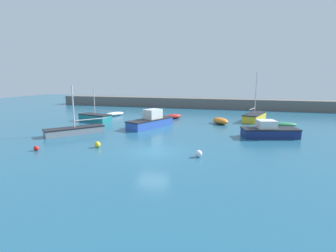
{
  "coord_description": "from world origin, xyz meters",
  "views": [
    {
      "loc": [
        6.47,
        -18.9,
        5.75
      ],
      "look_at": [
        -0.7,
        6.98,
        0.79
      ],
      "focal_mm": 28.0,
      "sensor_mm": 36.0,
      "label": 1
    }
  ],
  "objects_px": {
    "dinghy_near_pier": "(174,116)",
    "mooring_buoy_red": "(36,148)",
    "sailboat_tall_mast": "(254,117)",
    "motorboat_grey_hull": "(269,131)",
    "sailboat_short_mast": "(95,118)",
    "mooring_buoy_yellow": "(97,145)",
    "rowboat_white_midwater": "(282,125)",
    "mooring_buoy_white": "(199,154)",
    "sailboat_twin_hulled": "(75,130)",
    "open_tender_yellow": "(220,121)",
    "rowboat_blue_near": "(115,114)",
    "motorboat_with_cabin": "(151,121)"
  },
  "relations": [
    {
      "from": "open_tender_yellow",
      "to": "mooring_buoy_white",
      "type": "relative_size",
      "value": 5.81
    },
    {
      "from": "rowboat_blue_near",
      "to": "mooring_buoy_yellow",
      "type": "xyz_separation_m",
      "value": [
        7.19,
        -17.29,
        -0.03
      ]
    },
    {
      "from": "sailboat_tall_mast",
      "to": "motorboat_grey_hull",
      "type": "relative_size",
      "value": 1.15
    },
    {
      "from": "sailboat_short_mast",
      "to": "motorboat_grey_hull",
      "type": "xyz_separation_m",
      "value": [
        21.53,
        -4.05,
        0.11
      ]
    },
    {
      "from": "dinghy_near_pier",
      "to": "rowboat_blue_near",
      "type": "height_order",
      "value": "dinghy_near_pier"
    },
    {
      "from": "open_tender_yellow",
      "to": "rowboat_white_midwater",
      "type": "bearing_deg",
      "value": -129.92
    },
    {
      "from": "sailboat_tall_mast",
      "to": "sailboat_short_mast",
      "type": "distance_m",
      "value": 21.54
    },
    {
      "from": "rowboat_blue_near",
      "to": "mooring_buoy_yellow",
      "type": "bearing_deg",
      "value": 49.62
    },
    {
      "from": "dinghy_near_pier",
      "to": "mooring_buoy_red",
      "type": "distance_m",
      "value": 20.21
    },
    {
      "from": "motorboat_grey_hull",
      "to": "rowboat_blue_near",
      "type": "relative_size",
      "value": 1.61
    },
    {
      "from": "motorboat_grey_hull",
      "to": "dinghy_near_pier",
      "type": "distance_m",
      "value": 15.0
    },
    {
      "from": "sailboat_short_mast",
      "to": "mooring_buoy_white",
      "type": "height_order",
      "value": "sailboat_short_mast"
    },
    {
      "from": "sailboat_twin_hulled",
      "to": "sailboat_short_mast",
      "type": "bearing_deg",
      "value": -123.76
    },
    {
      "from": "sailboat_tall_mast",
      "to": "rowboat_white_midwater",
      "type": "relative_size",
      "value": 1.77
    },
    {
      "from": "sailboat_tall_mast",
      "to": "motorboat_grey_hull",
      "type": "xyz_separation_m",
      "value": [
        0.91,
        -10.27,
        0.08
      ]
    },
    {
      "from": "rowboat_blue_near",
      "to": "mooring_buoy_white",
      "type": "relative_size",
      "value": 6.8
    },
    {
      "from": "rowboat_blue_near",
      "to": "open_tender_yellow",
      "type": "bearing_deg",
      "value": 106.68
    },
    {
      "from": "dinghy_near_pier",
      "to": "motorboat_with_cabin",
      "type": "xyz_separation_m",
      "value": [
        -1.0,
        -7.02,
        0.39
      ]
    },
    {
      "from": "sailboat_short_mast",
      "to": "open_tender_yellow",
      "type": "relative_size",
      "value": 1.72
    },
    {
      "from": "rowboat_white_midwater",
      "to": "mooring_buoy_red",
      "type": "relative_size",
      "value": 9.22
    },
    {
      "from": "sailboat_short_mast",
      "to": "mooring_buoy_yellow",
      "type": "height_order",
      "value": "sailboat_short_mast"
    },
    {
      "from": "rowboat_white_midwater",
      "to": "mooring_buoy_white",
      "type": "relative_size",
      "value": 7.11
    },
    {
      "from": "dinghy_near_pier",
      "to": "open_tender_yellow",
      "type": "distance_m",
      "value": 7.26
    },
    {
      "from": "sailboat_tall_mast",
      "to": "mooring_buoy_red",
      "type": "height_order",
      "value": "sailboat_tall_mast"
    },
    {
      "from": "open_tender_yellow",
      "to": "mooring_buoy_red",
      "type": "distance_m",
      "value": 21.16
    },
    {
      "from": "dinghy_near_pier",
      "to": "mooring_buoy_red",
      "type": "relative_size",
      "value": 6.28
    },
    {
      "from": "sailboat_twin_hulled",
      "to": "open_tender_yellow",
      "type": "height_order",
      "value": "sailboat_twin_hulled"
    },
    {
      "from": "sailboat_short_mast",
      "to": "rowboat_blue_near",
      "type": "xyz_separation_m",
      "value": [
        0.14,
        5.36,
        -0.21
      ]
    },
    {
      "from": "sailboat_tall_mast",
      "to": "mooring_buoy_yellow",
      "type": "height_order",
      "value": "sailboat_tall_mast"
    },
    {
      "from": "sailboat_short_mast",
      "to": "mooring_buoy_yellow",
      "type": "relative_size",
      "value": 10.28
    },
    {
      "from": "mooring_buoy_white",
      "to": "sailboat_tall_mast",
      "type": "bearing_deg",
      "value": 75.77
    },
    {
      "from": "rowboat_blue_near",
      "to": "sailboat_tall_mast",
      "type": "bearing_deg",
      "value": 119.46
    },
    {
      "from": "sailboat_tall_mast",
      "to": "motorboat_with_cabin",
      "type": "xyz_separation_m",
      "value": [
        -12.02,
        -8.21,
        0.19
      ]
    },
    {
      "from": "sailboat_tall_mast",
      "to": "sailboat_twin_hulled",
      "type": "xyz_separation_m",
      "value": [
        -18.31,
        -14.05,
        -0.13
      ]
    },
    {
      "from": "dinghy_near_pier",
      "to": "open_tender_yellow",
      "type": "relative_size",
      "value": 0.83
    },
    {
      "from": "open_tender_yellow",
      "to": "mooring_buoy_yellow",
      "type": "distance_m",
      "value": 16.93
    },
    {
      "from": "rowboat_white_midwater",
      "to": "mooring_buoy_yellow",
      "type": "distance_m",
      "value": 21.45
    },
    {
      "from": "sailboat_short_mast",
      "to": "open_tender_yellow",
      "type": "distance_m",
      "value": 16.53
    },
    {
      "from": "motorboat_with_cabin",
      "to": "mooring_buoy_white",
      "type": "xyz_separation_m",
      "value": [
        7.32,
        -10.35,
        -0.46
      ]
    },
    {
      "from": "sailboat_short_mast",
      "to": "mooring_buoy_yellow",
      "type": "distance_m",
      "value": 14.0
    },
    {
      "from": "dinghy_near_pier",
      "to": "mooring_buoy_white",
      "type": "bearing_deg",
      "value": 68.54
    },
    {
      "from": "sailboat_tall_mast",
      "to": "mooring_buoy_red",
      "type": "xyz_separation_m",
      "value": [
        -17.51,
        -20.33,
        -0.33
      ]
    },
    {
      "from": "sailboat_twin_hulled",
      "to": "motorboat_with_cabin",
      "type": "xyz_separation_m",
      "value": [
        6.29,
        5.84,
        0.32
      ]
    },
    {
      "from": "dinghy_near_pier",
      "to": "mooring_buoy_yellow",
      "type": "distance_m",
      "value": 17.11
    },
    {
      "from": "motorboat_grey_hull",
      "to": "motorboat_with_cabin",
      "type": "xyz_separation_m",
      "value": [
        -12.94,
        2.06,
        0.11
      ]
    },
    {
      "from": "open_tender_yellow",
      "to": "mooring_buoy_white",
      "type": "distance_m",
      "value": 14.74
    },
    {
      "from": "dinghy_near_pier",
      "to": "sailboat_short_mast",
      "type": "bearing_deg",
      "value": -13.78
    },
    {
      "from": "open_tender_yellow",
      "to": "mooring_buoy_yellow",
      "type": "bearing_deg",
      "value": 109.87
    },
    {
      "from": "sailboat_short_mast",
      "to": "motorboat_with_cabin",
      "type": "bearing_deg",
      "value": -177.75
    },
    {
      "from": "motorboat_grey_hull",
      "to": "dinghy_near_pier",
      "type": "bearing_deg",
      "value": 127.63
    }
  ]
}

